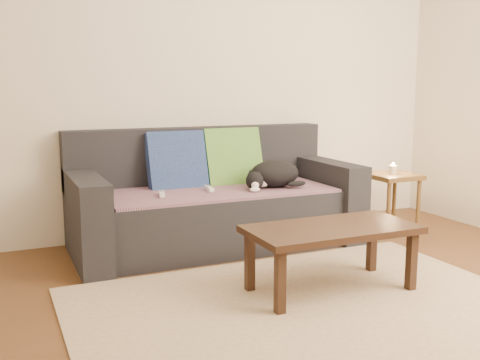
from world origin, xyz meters
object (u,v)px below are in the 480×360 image
at_px(cat, 273,174).
at_px(wii_remote_a, 162,194).
at_px(side_table, 392,184).
at_px(coffee_table, 331,234).
at_px(wii_remote_b, 209,189).
at_px(sofa, 214,204).

relative_size(cat, wii_remote_a, 3.34).
relative_size(side_table, coffee_table, 0.48).
distance_m(wii_remote_a, wii_remote_b, 0.38).
height_order(wii_remote_a, wii_remote_b, same).
height_order(cat, coffee_table, cat).
xyz_separation_m(sofa, wii_remote_b, (-0.08, -0.11, 0.15)).
bearing_deg(coffee_table, wii_remote_a, 124.59).
height_order(wii_remote_b, side_table, side_table).
bearing_deg(coffee_table, side_table, 38.89).
height_order(sofa, wii_remote_a, sofa).
relative_size(wii_remote_b, side_table, 0.32).
xyz_separation_m(cat, wii_remote_b, (-0.49, 0.06, -0.08)).
distance_m(wii_remote_b, side_table, 1.60).
bearing_deg(coffee_table, wii_remote_b, 107.23).
bearing_deg(cat, wii_remote_a, -163.69).
xyz_separation_m(wii_remote_a, coffee_table, (0.71, -1.03, -0.11)).
height_order(wii_remote_b, coffee_table, wii_remote_b).
bearing_deg(side_table, coffee_table, -141.11).
distance_m(cat, wii_remote_a, 0.87).
bearing_deg(wii_remote_a, wii_remote_b, -67.93).
relative_size(wii_remote_a, side_table, 0.32).
bearing_deg(coffee_table, sofa, 102.12).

